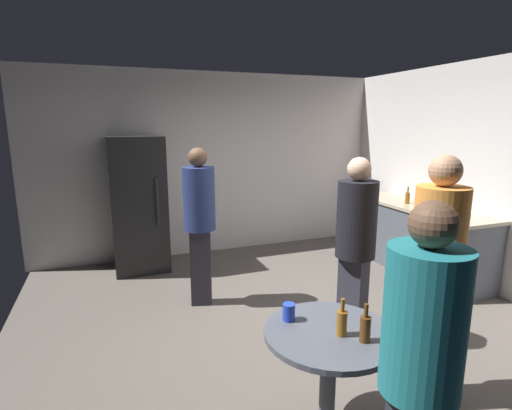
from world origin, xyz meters
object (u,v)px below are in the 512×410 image
Objects in this scene: plastic_cup_blue at (289,312)px; person_in_orange_shirt at (436,263)px; refrigerator at (139,204)px; kettle at (456,210)px; foreground_table at (329,347)px; person_in_black_shirt at (356,239)px; person_in_navy_shirt at (199,215)px; beer_bottle_brown at (365,328)px; person_in_teal_shirt at (421,359)px; wine_bottle_on_counter at (435,201)px; beer_bottle_amber at (342,322)px; beer_bottle_on_counter at (407,197)px.

person_in_orange_shirt is at bearing -9.07° from plastic_cup_blue.
kettle is (3.40, -2.02, 0.07)m from refrigerator.
plastic_cup_blue is (-0.18, 0.21, 0.16)m from foreground_table.
foreground_table is at bearing 21.54° from person_in_black_shirt.
kettle is 3.04m from plastic_cup_blue.
person_in_navy_shirt reaches higher than person_in_black_shirt.
person_in_black_shirt is at bearing -93.10° from person_in_orange_shirt.
foreground_table is 0.28m from beer_bottle_brown.
person_in_black_shirt is (1.59, -2.64, 0.09)m from refrigerator.
person_in_black_shirt reaches higher than kettle.
person_in_teal_shirt is 2.88m from person_in_navy_shirt.
person_in_teal_shirt is (0.01, -0.71, 0.34)m from foreground_table.
person_in_black_shirt is at bearing 58.19° from beer_bottle_brown.
wine_bottle_on_counter is 0.18× the size of person_in_navy_shirt.
kettle is at bearing 92.42° from person_in_navy_shirt.
person_in_black_shirt is (-1.82, -0.95, -0.03)m from wine_bottle_on_counter.
beer_bottle_amber is at bearing -143.65° from wine_bottle_on_counter.
plastic_cup_blue is 1.97m from person_in_navy_shirt.
refrigerator is at bearing 103.22° from foreground_table.
beer_bottle_on_counter is 0.14× the size of person_in_teal_shirt.
refrigerator is at bearing -8.83° from person_in_teal_shirt.
person_in_navy_shirt is 1.02× the size of person_in_black_shirt.
person_in_black_shirt is (0.76, 1.57, 0.01)m from person_in_teal_shirt.
beer_bottle_on_counter is 2.28m from person_in_black_shirt.
foreground_table is at bearing 119.79° from beer_bottle_amber.
kettle is 0.33m from wine_bottle_on_counter.
person_in_teal_shirt is at bearing 33.75° from person_in_orange_shirt.
wine_bottle_on_counter is 0.19× the size of person_in_teal_shirt.
beer_bottle_on_counter is at bearing -136.18° from person_in_orange_shirt.
person_in_black_shirt reaches higher than wine_bottle_on_counter.
person_in_navy_shirt is at bearing 166.81° from kettle.
person_in_teal_shirt reaches higher than kettle.
person_in_orange_shirt is at bearing 44.02° from person_in_navy_shirt.
beer_bottle_on_counter is 3.44m from beer_bottle_amber.
refrigerator reaches higher than beer_bottle_amber.
beer_bottle_amber is 0.66m from person_in_teal_shirt.
kettle is 3.00m from foreground_table.
refrigerator is 1.06× the size of person_in_black_shirt.
plastic_cup_blue is at bearing -149.90° from wine_bottle_on_counter.
refrigerator is 3.81m from wine_bottle_on_counter.
wine_bottle_on_counter is 3.17m from beer_bottle_amber.
refrigerator is at bearing 104.47° from beer_bottle_brown.
refrigerator is 3.36m from plastic_cup_blue.
person_in_teal_shirt is at bearing 37.39° from person_in_black_shirt.
person_in_black_shirt is at bearing 55.07° from person_in_navy_shirt.
person_in_orange_shirt reaches higher than person_in_teal_shirt.
person_in_orange_shirt is (0.80, 0.11, 0.22)m from beer_bottle_amber.
person_in_orange_shirt reaches higher than plastic_cup_blue.
refrigerator is 16.36× the size of plastic_cup_blue.
kettle is 2.26m from person_in_orange_shirt.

